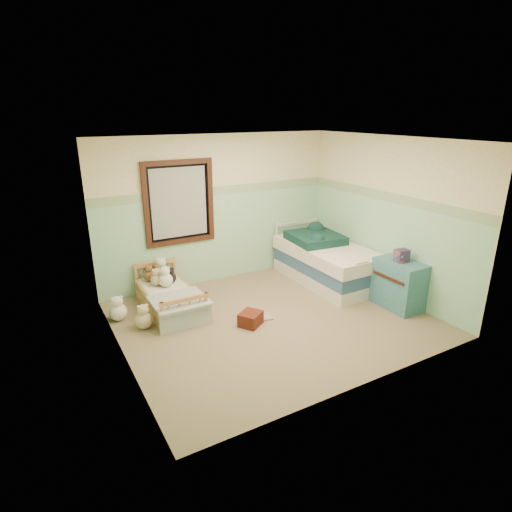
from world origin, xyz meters
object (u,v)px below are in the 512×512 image
toddler_bed_frame (170,303)px  red_pillow (251,319)px  plush_floor_tan (144,320)px  dresser (399,284)px  plush_floor_cream (118,312)px  floor_book (262,317)px  twin_bed_frame (326,275)px

toddler_bed_frame → red_pillow: red_pillow is taller
toddler_bed_frame → plush_floor_tan: 0.66m
toddler_bed_frame → red_pillow: bearing=-52.3°
plush_floor_tan → red_pillow: bearing=-25.8°
toddler_bed_frame → dresser: (3.05, -1.64, 0.28)m
plush_floor_cream → floor_book: bearing=-28.0°
twin_bed_frame → plush_floor_cream: bearing=174.7°
plush_floor_cream → plush_floor_tan: 0.49m
floor_book → twin_bed_frame: bearing=36.6°
dresser → red_pillow: bearing=165.3°
dresser → floor_book: dresser is taller
toddler_bed_frame → plush_floor_cream: 0.76m
plush_floor_cream → twin_bed_frame: (3.50, -0.32, -0.01)m
plush_floor_cream → dresser: bearing=-23.4°
plush_floor_tan → twin_bed_frame: (3.25, 0.10, -0.01)m
red_pillow → dresser: bearing=-14.7°
plush_floor_tan → floor_book: bearing=-19.2°
twin_bed_frame → red_pillow: twin_bed_frame is taller
toddler_bed_frame → twin_bed_frame: 2.76m
twin_bed_frame → floor_book: twin_bed_frame is taller
plush_floor_cream → twin_bed_frame: bearing=-5.3°
plush_floor_tan → floor_book: size_ratio=0.86×
floor_book → plush_floor_cream: bearing=167.7°
toddler_bed_frame → floor_book: toddler_bed_frame is taller
toddler_bed_frame → floor_book: size_ratio=4.97×
dresser → red_pillow: (-2.24, 0.59, -0.27)m
plush_floor_cream → dresser: 4.16m
toddler_bed_frame → plush_floor_cream: plush_floor_cream is taller
toddler_bed_frame → twin_bed_frame: (2.74, -0.31, 0.02)m
dresser → plush_floor_tan: bearing=161.0°
plush_floor_tan → twin_bed_frame: plush_floor_tan is taller
toddler_bed_frame → plush_floor_tan: size_ratio=5.78×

